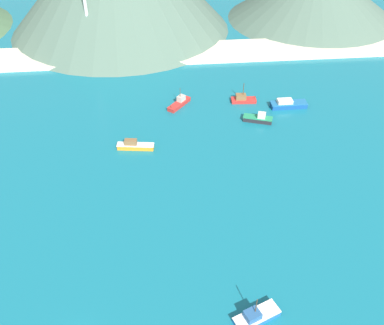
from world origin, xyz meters
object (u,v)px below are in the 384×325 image
at_px(fishing_boat_2, 256,316).
at_px(fishing_boat_7, 180,103).
at_px(fishing_boat_0, 135,146).
at_px(fishing_boat_5, 288,104).
at_px(fishing_boat_1, 258,118).
at_px(radio_tower, 84,1).
at_px(fishing_boat_4, 243,99).

relative_size(fishing_boat_2, fishing_boat_7, 1.02).
distance_m(fishing_boat_0, fishing_boat_5, 44.21).
bearing_deg(fishing_boat_5, fishing_boat_2, -109.78).
relative_size(fishing_boat_1, fishing_boat_2, 1.00).
xyz_separation_m(fishing_boat_1, radio_tower, (-46.29, 43.98, 17.49)).
relative_size(fishing_boat_0, fishing_boat_1, 1.13).
distance_m(fishing_boat_2, fishing_boat_4, 66.78).
relative_size(fishing_boat_1, fishing_boat_7, 1.01).
relative_size(fishing_boat_0, radio_tower, 0.25).
bearing_deg(fishing_boat_2, fishing_boat_1, 77.16).
xyz_separation_m(fishing_boat_4, radio_tower, (-44.16, 33.69, 17.54)).
height_order(fishing_boat_0, fishing_boat_1, fishing_boat_1).
relative_size(fishing_boat_0, fishing_boat_4, 1.27).
height_order(fishing_boat_4, radio_tower, radio_tower).
distance_m(fishing_boat_0, fishing_boat_2, 50.53).
height_order(fishing_boat_4, fishing_boat_5, fishing_boat_4).
xyz_separation_m(fishing_boat_7, radio_tower, (-26.46, 34.08, 17.53)).
bearing_deg(fishing_boat_4, fishing_boat_5, -18.48).
bearing_deg(fishing_boat_7, fishing_boat_1, -26.52).
xyz_separation_m(fishing_boat_2, radio_tower, (-33.61, 99.63, 17.55)).
xyz_separation_m(fishing_boat_0, fishing_boat_7, (12.05, 18.81, -0.04)).
bearing_deg(radio_tower, fishing_boat_4, -37.34).
bearing_deg(fishing_boat_2, fishing_boat_4, 80.90).
height_order(fishing_boat_4, fishing_boat_7, fishing_boat_4).
relative_size(fishing_boat_1, radio_tower, 0.22).
bearing_deg(fishing_boat_1, fishing_boat_7, 153.48).
height_order(fishing_boat_0, radio_tower, radio_tower).
bearing_deg(fishing_boat_7, fishing_boat_4, 1.25).
distance_m(fishing_boat_1, fishing_boat_4, 10.50).
bearing_deg(fishing_boat_5, fishing_boat_0, -159.80).
xyz_separation_m(fishing_boat_4, fishing_boat_7, (-17.70, -0.38, 0.01)).
height_order(fishing_boat_5, radio_tower, radio_tower).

